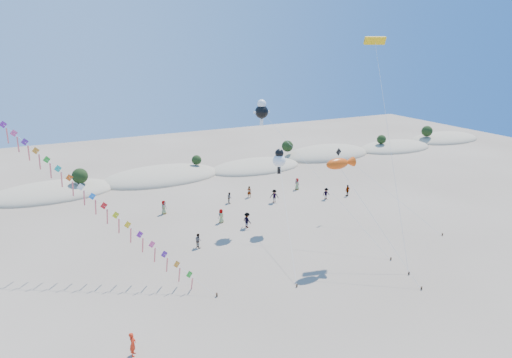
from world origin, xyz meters
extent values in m
plane|color=#796754|center=(0.00, 0.00, 0.00)|extent=(160.00, 160.00, 0.00)
ellipsoid|color=tan|center=(-16.00, 44.60, 0.00)|extent=(17.60, 9.68, 3.00)
ellipsoid|color=#1A3312|center=(-16.00, 44.60, 0.83)|extent=(14.08, 6.34, 0.70)
ellipsoid|color=tan|center=(0.00, 45.30, 0.00)|extent=(19.00, 10.45, 3.40)
ellipsoid|color=#1A3312|center=(0.00, 45.30, 0.94)|extent=(15.20, 6.84, 0.76)
ellipsoid|color=tan|center=(16.00, 43.90, 0.00)|extent=(16.40, 9.02, 2.80)
ellipsoid|color=#1A3312|center=(16.00, 43.90, 0.77)|extent=(13.12, 5.90, 0.66)
ellipsoid|color=tan|center=(32.00, 45.70, 0.00)|extent=(18.00, 9.90, 3.80)
ellipsoid|color=#1A3312|center=(32.00, 45.70, 1.04)|extent=(14.40, 6.48, 0.72)
ellipsoid|color=tan|center=(48.00, 44.50, 0.00)|extent=(16.80, 9.24, 3.00)
ellipsoid|color=#1A3312|center=(48.00, 44.50, 0.83)|extent=(13.44, 6.05, 0.67)
ellipsoid|color=tan|center=(64.00, 45.90, 0.00)|extent=(17.60, 9.68, 3.20)
ellipsoid|color=#1A3312|center=(64.00, 45.90, 0.88)|extent=(14.08, 6.34, 0.70)
sphere|color=black|center=(-12.00, 43.40, 2.48)|extent=(2.20, 2.20, 2.20)
sphere|color=black|center=(6.00, 45.40, 2.24)|extent=(1.60, 1.60, 1.60)
sphere|color=black|center=(24.00, 46.80, 2.44)|extent=(2.10, 2.10, 2.10)
sphere|color=black|center=(44.00, 44.10, 2.32)|extent=(1.80, 1.80, 1.80)
sphere|color=black|center=(58.00, 45.60, 2.52)|extent=(2.30, 2.30, 2.30)
cube|color=#3F2D1E|center=(-4.23, 9.93, 0.17)|extent=(0.12, 0.12, 0.35)
cylinder|color=silver|center=(-14.76, 21.53, 9.50)|extent=(21.08, 23.24, 19.02)
cube|color=green|center=(-5.96, 11.83, 1.56)|extent=(1.35, 0.52, 1.42)
cube|color=#DF5E68|center=(-5.78, 11.88, 0.46)|extent=(0.19, 0.45, 1.55)
cube|color=orange|center=(-6.76, 12.72, 2.28)|extent=(1.35, 0.52, 1.42)
cube|color=#DF5E68|center=(-6.58, 12.77, 1.18)|extent=(0.19, 0.45, 1.55)
cube|color=#62279C|center=(-7.57, 13.60, 3.01)|extent=(1.35, 0.52, 1.42)
cube|color=#DF5E68|center=(-7.39, 13.65, 1.91)|extent=(0.19, 0.45, 1.55)
cube|color=#F44D8D|center=(-8.37, 14.49, 3.74)|extent=(1.35, 0.52, 1.42)
cube|color=#DF5E68|center=(-8.19, 14.54, 2.64)|extent=(0.19, 0.45, 1.55)
cube|color=purple|center=(-9.18, 15.38, 4.46)|extent=(1.35, 0.52, 1.42)
cube|color=#DF5E68|center=(-9.00, 15.43, 3.36)|extent=(0.19, 0.45, 1.55)
cube|color=yellow|center=(-9.98, 16.27, 5.19)|extent=(1.35, 0.52, 1.42)
cube|color=#DF5E68|center=(-9.80, 16.32, 4.09)|extent=(0.19, 0.45, 1.55)
cube|color=#CBD218|center=(-10.79, 17.16, 5.92)|extent=(1.35, 0.52, 1.42)
cube|color=#DF5E68|center=(-10.61, 17.21, 4.82)|extent=(0.19, 0.45, 1.55)
cube|color=red|center=(-11.60, 18.04, 6.64)|extent=(1.35, 0.52, 1.42)
cube|color=#DF5E68|center=(-11.42, 18.09, 5.54)|extent=(0.19, 0.45, 1.55)
cube|color=#1B7CEC|center=(-12.40, 18.93, 7.37)|extent=(1.35, 0.52, 1.42)
cube|color=#DF5E68|center=(-12.22, 18.98, 6.27)|extent=(0.19, 0.45, 1.55)
cube|color=white|center=(-13.21, 19.82, 8.10)|extent=(1.35, 0.52, 1.42)
cube|color=#DF5E68|center=(-13.03, 19.87, 7.00)|extent=(0.19, 0.45, 1.55)
cube|color=#EB5613|center=(-14.01, 20.71, 8.82)|extent=(1.35, 0.52, 1.42)
cube|color=#DF5E68|center=(-13.83, 20.76, 7.72)|extent=(0.19, 0.45, 1.55)
cube|color=#18B4A2|center=(-14.82, 21.60, 9.55)|extent=(1.35, 0.52, 1.42)
cube|color=#DF5E68|center=(-14.64, 21.65, 8.45)|extent=(0.19, 0.45, 1.55)
cube|color=green|center=(-15.62, 22.48, 10.28)|extent=(1.35, 0.52, 1.42)
cube|color=#DF5E68|center=(-15.44, 22.53, 9.18)|extent=(0.19, 0.45, 1.55)
cube|color=orange|center=(-16.43, 23.37, 11.00)|extent=(1.35, 0.52, 1.42)
cube|color=#DF5E68|center=(-16.25, 23.42, 9.90)|extent=(0.19, 0.45, 1.55)
cube|color=#62279C|center=(-17.23, 24.26, 11.73)|extent=(1.35, 0.52, 1.42)
cube|color=#DF5E68|center=(-17.05, 24.31, 10.63)|extent=(0.19, 0.45, 1.55)
cube|color=#F44D8D|center=(-18.04, 25.15, 12.46)|extent=(1.35, 0.52, 1.42)
cube|color=#DF5E68|center=(-17.86, 25.20, 11.36)|extent=(0.19, 0.45, 1.55)
cube|color=purple|center=(-18.85, 26.04, 13.18)|extent=(1.35, 0.52, 1.42)
cube|color=#DF5E68|center=(-18.67, 26.09, 12.08)|extent=(0.19, 0.45, 1.55)
cube|color=#3F2D1E|center=(12.07, 3.11, 0.15)|extent=(0.10, 0.10, 0.30)
cylinder|color=silver|center=(10.45, 7.40, 4.79)|extent=(3.28, 8.59, 9.61)
ellipsoid|color=#E1490B|center=(8.82, 11.68, 9.59)|extent=(2.42, 1.06, 1.06)
cone|color=#E1490B|center=(10.18, 11.68, 9.59)|extent=(0.97, 0.97, 0.97)
cube|color=#3F2D1E|center=(2.59, 8.23, 0.15)|extent=(0.10, 0.10, 0.30)
cylinder|color=silver|center=(5.15, 14.53, 3.91)|extent=(5.15, 12.63, 7.84)
sphere|color=white|center=(7.71, 20.84, 7.82)|extent=(1.46, 1.46, 1.46)
sphere|color=black|center=(7.71, 20.84, 8.69)|extent=(0.97, 0.97, 0.97)
cube|color=black|center=(7.71, 20.84, 6.69)|extent=(0.35, 0.18, 0.80)
cube|color=#3F2D1E|center=(13.47, 8.36, 0.15)|extent=(0.10, 0.10, 0.30)
cylinder|color=silver|center=(10.13, 15.89, 6.51)|extent=(6.72, 15.08, 13.04)
sphere|color=black|center=(6.78, 23.42, 13.02)|extent=(1.52, 1.52, 1.52)
sphere|color=white|center=(6.78, 23.42, 13.93)|extent=(0.99, 0.99, 0.99)
cube|color=white|center=(6.78, 23.42, 11.86)|extent=(0.35, 0.18, 0.80)
cube|color=white|center=(6.08, 23.42, 13.02)|extent=(0.60, 0.15, 0.25)
cube|color=white|center=(7.48, 23.42, 13.02)|extent=(0.60, 0.15, 0.25)
cube|color=#3F2D1E|center=(12.97, 5.47, 0.15)|extent=(0.10, 0.10, 0.30)
cylinder|color=silver|center=(14.39, 10.68, 10.33)|extent=(2.87, 10.44, 20.67)
cube|color=yellow|center=(15.81, 15.88, 20.66)|extent=(2.35, 0.96, 0.83)
cube|color=black|center=(15.81, 15.90, 20.66)|extent=(2.27, 0.58, 0.19)
cube|color=#3F2D1E|center=(22.64, 10.15, 0.15)|extent=(0.10, 0.10, 0.30)
cylinder|color=silver|center=(19.22, 15.44, 3.99)|extent=(6.87, 10.60, 8.00)
cube|color=black|center=(15.80, 20.73, 7.98)|extent=(0.97, 0.29, 1.00)
imported|color=red|center=(-11.90, 5.78, 0.88)|extent=(0.63, 0.75, 1.77)
imported|color=slate|center=(-2.63, 19.39, 0.78)|extent=(0.76, 0.88, 1.56)
imported|color=slate|center=(1.95, 24.44, 0.84)|extent=(0.96, 0.79, 1.68)
imported|color=slate|center=(10.87, 27.64, 0.91)|extent=(1.35, 1.21, 1.81)
imported|color=slate|center=(4.10, 21.74, 0.92)|extent=(1.01, 1.34, 1.83)
imported|color=slate|center=(8.72, 30.98, 0.81)|extent=(0.70, 0.67, 1.62)
imported|color=slate|center=(16.43, 30.91, 0.86)|extent=(0.70, 0.93, 1.72)
imported|color=slate|center=(-3.46, 30.16, 0.87)|extent=(1.01, 0.96, 1.74)
imported|color=slate|center=(21.34, 25.43, 0.81)|extent=(1.02, 0.61, 1.62)
imported|color=slate|center=(17.85, 25.63, 0.80)|extent=(1.09, 0.70, 1.60)
imported|color=slate|center=(5.41, 30.09, 0.75)|extent=(0.69, 0.82, 1.50)
camera|label=1|loc=(-15.08, -19.67, 20.24)|focal=30.00mm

